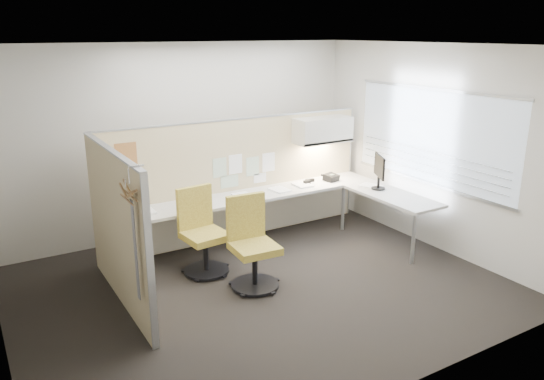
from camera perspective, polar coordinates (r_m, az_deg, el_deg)
floor at (r=6.46m, az=-1.30°, el=-10.43°), size 5.50×4.50×0.01m
ceiling at (r=5.75m, az=-1.48°, el=15.34°), size 5.50×4.50×0.01m
wall_back at (r=7.94m, az=-9.50°, el=5.29°), size 5.50×0.02×2.80m
wall_front at (r=4.24m, az=13.91°, el=-5.13°), size 5.50×0.02×2.80m
wall_right at (r=7.66m, az=16.85°, el=4.38°), size 0.02×4.50×2.80m
window_pane at (r=7.61m, az=16.82°, el=5.47°), size 0.01×2.80×1.30m
partition_back at (r=7.70m, az=-3.70°, el=1.12°), size 4.10×0.06×1.75m
partition_left at (r=6.03m, az=-16.30°, el=-4.05°), size 0.06×2.20×1.75m
desk at (r=7.56m, az=0.56°, el=-1.30°), size 4.00×2.07×0.73m
overhead_bin at (r=8.08m, az=5.49°, el=6.44°), size 0.90×0.36×0.38m
task_light_strip at (r=8.12m, az=5.44°, el=4.99°), size 0.60×0.06×0.02m
pinned_papers at (r=7.67m, az=-3.08°, el=2.28°), size 1.01×0.00×0.47m
poster at (r=6.97m, az=-15.42°, el=3.50°), size 0.28×0.00×0.35m
chair_left at (r=6.72m, az=-7.55°, el=-4.73°), size 0.57×0.58×1.07m
chair_right at (r=6.31m, az=-2.19°, el=-6.02°), size 0.57×0.58×1.08m
monitor at (r=7.80m, az=11.46°, el=2.12°), size 0.24×0.44×0.50m
phone at (r=8.19m, az=6.35°, el=1.34°), size 0.25×0.24×0.12m
stapler at (r=8.11m, az=4.10°, el=1.03°), size 0.14×0.06×0.05m
tape_dispenser at (r=7.98m, az=3.79°, el=0.83°), size 0.10×0.06×0.06m
coat_hook at (r=5.02m, az=-15.03°, el=-1.50°), size 0.18×0.43×1.30m
paper_stack_0 at (r=6.94m, az=-13.55°, el=-2.24°), size 0.23×0.30×0.02m
paper_stack_1 at (r=7.12m, az=-8.90°, el=-1.47°), size 0.28×0.34×0.02m
paper_stack_2 at (r=7.30m, az=-3.14°, el=-0.74°), size 0.24×0.31×0.05m
paper_stack_3 at (r=7.67m, az=0.82°, el=0.04°), size 0.26×0.32×0.02m
paper_stack_4 at (r=7.92m, az=3.29°, el=0.56°), size 0.24×0.31×0.02m
paper_stack_5 at (r=7.99m, az=10.57°, el=0.44°), size 0.32×0.36×0.02m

